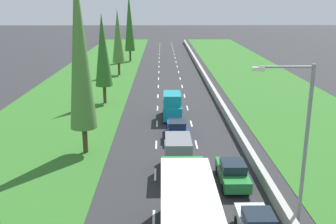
{
  "coord_description": "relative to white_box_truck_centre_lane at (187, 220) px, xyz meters",
  "views": [
    {
      "loc": [
        -1.26,
        1.42,
        12.0
      ],
      "look_at": [
        -0.58,
        41.74,
        0.46
      ],
      "focal_mm": 41.36,
      "sensor_mm": 36.0,
      "label": 1
    }
  ],
  "objects": [
    {
      "name": "median_barrier",
      "position": [
        5.79,
        42.68,
        -1.76
      ],
      "size": [
        0.44,
        120.0,
        0.85
      ],
      "primitive_type": "cube",
      "color": "#9E9B93",
      "rests_on": "ground"
    },
    {
      "name": "street_light_mast",
      "position": [
        6.13,
        3.2,
        3.05
      ],
      "size": [
        3.2,
        0.28,
        9.0
      ],
      "color": "gray",
      "rests_on": "ground"
    },
    {
      "name": "teal_van_centre_lane",
      "position": [
        -0.08,
        23.47,
        -0.78
      ],
      "size": [
        1.96,
        4.9,
        2.82
      ],
      "color": "teal",
      "rests_on": "ground"
    },
    {
      "name": "lane_markings",
      "position": [
        0.09,
        42.68,
        -2.18
      ],
      "size": [
        3.64,
        116.0,
        0.01
      ],
      "color": "white",
      "rests_on": "ground"
    },
    {
      "name": "poplar_tree_fourth",
      "position": [
        -8.35,
        48.96,
        4.32
      ],
      "size": [
        2.07,
        2.07,
        10.91
      ],
      "color": "#4C3823",
      "rests_on": "ground"
    },
    {
      "name": "ground_plane",
      "position": [
        0.09,
        42.68,
        -2.18
      ],
      "size": [
        300.0,
        300.0,
        0.0
      ],
      "primitive_type": "plane",
      "color": "#28282B",
      "rests_on": "ground"
    },
    {
      "name": "poplar_tree_second",
      "position": [
        -7.45,
        13.97,
        6.29
      ],
      "size": [
        2.17,
        2.17,
        14.84
      ],
      "color": "#4C3823",
      "rests_on": "ground"
    },
    {
      "name": "poplar_tree_third",
      "position": [
        -8.12,
        30.14,
        4.26
      ],
      "size": [
        2.07,
        2.07,
        10.78
      ],
      "color": "#4C3823",
      "rests_on": "ground"
    },
    {
      "name": "grass_verge_left",
      "position": [
        -12.56,
        42.68,
        -2.16
      ],
      "size": [
        14.0,
        140.0,
        0.04
      ],
      "primitive_type": "cube",
      "color": "#2D6623",
      "rests_on": "ground"
    },
    {
      "name": "blue_sedan_centre_lane",
      "position": [
        0.22,
        17.5,
        -1.37
      ],
      "size": [
        1.82,
        4.5,
        1.64
      ],
      "color": "#1E47B7",
      "rests_on": "ground"
    },
    {
      "name": "grass_verge_right",
      "position": [
        14.44,
        42.68,
        -2.16
      ],
      "size": [
        14.0,
        140.0,
        0.04
      ],
      "primitive_type": "cube",
      "color": "#2D6623",
      "rests_on": "ground"
    },
    {
      "name": "grey_van_centre_lane",
      "position": [
        -0.02,
        9.71,
        -0.78
      ],
      "size": [
        1.96,
        4.9,
        2.82
      ],
      "color": "slate",
      "rests_on": "ground"
    },
    {
      "name": "green_sedan_right_lane",
      "position": [
        3.62,
        8.14,
        -1.37
      ],
      "size": [
        1.82,
        4.5,
        1.64
      ],
      "color": "#237A33",
      "rests_on": "ground"
    },
    {
      "name": "white_box_truck_centre_lane",
      "position": [
        0.0,
        0.0,
        0.0
      ],
      "size": [
        2.46,
        9.4,
        4.18
      ],
      "color": "black",
      "rests_on": "ground"
    },
    {
      "name": "poplar_tree_fifth",
      "position": [
        -7.67,
        64.77,
        5.68
      ],
      "size": [
        2.14,
        2.14,
        13.62
      ],
      "color": "#4C3823",
      "rests_on": "ground"
    }
  ]
}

